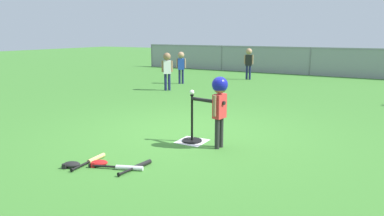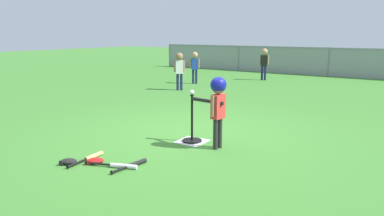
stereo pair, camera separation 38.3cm
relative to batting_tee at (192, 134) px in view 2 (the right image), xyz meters
name	(u,v)px [view 2 (the right image)]	position (x,y,z in m)	size (l,w,h in m)	color
ground_plane	(191,132)	(-0.30, 0.43, -0.13)	(60.00, 60.00, 0.00)	#3D7A2D
home_plate	(192,141)	(0.00, 0.00, -0.12)	(0.44, 0.44, 0.01)	white
batting_tee	(192,134)	(0.00, 0.00, 0.00)	(0.32, 0.32, 0.77)	black
baseball_on_tee	(192,92)	(0.00, 0.00, 0.67)	(0.07, 0.07, 0.07)	white
batter_child	(218,98)	(0.51, -0.08, 0.64)	(0.63, 0.31, 1.09)	#262626
fielder_deep_left	(195,63)	(-3.61, 5.61, 0.57)	(0.28, 0.23, 1.09)	#191E4C
fielder_near_left	(179,66)	(-3.21, 4.16, 0.60)	(0.28, 0.24, 1.14)	#191E4C
fielder_deep_right	(264,60)	(-2.00, 7.83, 0.62)	(0.34, 0.23, 1.16)	#191E4C
spare_bat_silver	(118,166)	(-0.16, -1.48, -0.10)	(0.70, 0.30, 0.06)	silver
spare_bat_wood	(91,157)	(-0.71, -1.47, -0.10)	(0.11, 0.63, 0.06)	#DBB266
spare_bat_black	(134,164)	(-0.03, -1.33, -0.10)	(0.12, 0.57, 0.06)	black
glove_by_plate	(95,161)	(-0.54, -1.53, -0.09)	(0.27, 0.25, 0.07)	#B21919
glove_near_bats	(68,161)	(-0.82, -1.75, -0.09)	(0.27, 0.24, 0.07)	black
outfield_fence	(329,61)	(-0.30, 10.40, 0.49)	(16.06, 0.06, 1.15)	slate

